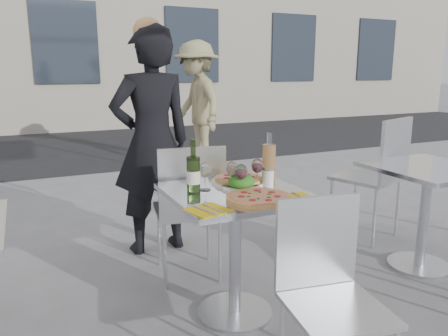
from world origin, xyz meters
name	(u,v)px	position (x,y,z in m)	size (l,w,h in m)	color
ground	(235,314)	(0.00, 0.00, 0.00)	(80.00, 80.00, 0.00)	slate
street_asphalt	(84,145)	(0.00, 6.50, 0.00)	(24.00, 5.00, 0.00)	black
main_table	(235,227)	(0.00, 0.00, 0.54)	(0.72, 0.72, 0.75)	#B7BABF
side_table_right	(426,196)	(1.50, 0.00, 0.54)	(0.72, 0.72, 0.75)	#B7BABF
chair_far	(190,202)	(-0.08, 0.51, 0.56)	(0.50, 0.51, 0.94)	silver
chair_near	(327,282)	(0.10, -0.70, 0.51)	(0.45, 0.46, 0.87)	silver
side_chair_rfar	(379,169)	(1.60, 0.56, 0.61)	(0.60, 0.61, 1.03)	silver
woman_diner	(152,142)	(-0.15, 1.14, 0.86)	(0.63, 0.41, 1.73)	black
pedestrian_b	(197,104)	(1.35, 4.02, 0.91)	(1.18, 0.68, 1.83)	#8B825A
pizza_near	(259,198)	(0.04, -0.19, 0.76)	(0.34, 0.34, 0.02)	tan
pizza_far	(239,180)	(0.10, 0.16, 0.77)	(0.32, 0.32, 0.03)	white
salad_plate	(241,183)	(0.05, 0.02, 0.79)	(0.22, 0.22, 0.09)	white
wine_bottle	(193,173)	(-0.22, 0.06, 0.86)	(0.07, 0.08, 0.29)	#324D1D
carafe	(269,161)	(0.29, 0.13, 0.87)	(0.08, 0.08, 0.29)	#E9AB63
sugar_shaker	(268,177)	(0.22, 0.03, 0.80)	(0.06, 0.06, 0.11)	white
wineglass_white_a	(205,171)	(-0.14, 0.09, 0.86)	(0.07, 0.07, 0.16)	white
wineglass_white_b	(232,170)	(0.01, 0.06, 0.86)	(0.07, 0.07, 0.16)	white
wineglass_red_a	(241,173)	(0.02, -0.03, 0.86)	(0.07, 0.07, 0.16)	white
wineglass_red_b	(257,167)	(0.17, 0.06, 0.86)	(0.07, 0.07, 0.16)	white
napkin_left	(208,210)	(-0.27, -0.25, 0.75)	(0.22, 0.22, 0.01)	yellow
napkin_right	(295,198)	(0.22, -0.26, 0.75)	(0.20, 0.20, 0.01)	yellow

